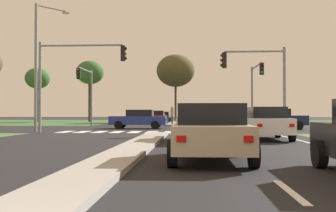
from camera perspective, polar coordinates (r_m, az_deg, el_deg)
The scene contains 33 objects.
ground_plane at distance 31.69m, azimuth -0.20°, elevation -3.26°, with size 200.00×200.00×0.00m, color black.
median_island_near at distance 12.81m, azimuth -5.44°, elevation -6.27°, with size 1.20×22.00×0.14m, color gray.
median_island_far at distance 56.65m, azimuth 1.34°, elevation -2.20°, with size 1.20×36.00×0.14m, color gray.
lane_dash_near at distance 6.84m, azimuth 16.80°, elevation -11.43°, with size 0.14×2.00×0.01m, color silver.
lane_dash_second at distance 12.70m, azimuth 10.43°, elevation -6.60°, with size 0.14×2.00×0.01m, color silver.
lane_dash_third at distance 18.65m, azimuth 8.13°, elevation -4.81°, with size 0.14×2.00×0.01m, color silver.
lane_dash_fourth at distance 24.62m, azimuth 6.96°, elevation -3.89°, with size 0.14×2.00×0.01m, color silver.
lane_dash_fifth at distance 30.60m, azimuth 6.24°, elevation -3.33°, with size 0.14×2.00×0.01m, color silver.
stop_bar_near at distance 24.71m, azimuth 7.64°, elevation -3.88°, with size 6.40×0.50×0.01m, color silver.
crosswalk_bar_near at distance 27.72m, azimuth -14.23°, elevation -3.54°, with size 0.70×2.80×0.01m, color silver.
crosswalk_bar_second at distance 27.40m, azimuth -11.93°, elevation -3.58°, with size 0.70×2.80×0.01m, color silver.
crosswalk_bar_third at distance 27.12m, azimuth -9.58°, elevation -3.62°, with size 0.70×2.80×0.01m, color silver.
crosswalk_bar_fourth at distance 26.89m, azimuth -7.19°, elevation -3.65°, with size 0.70×2.80×0.01m, color silver.
crosswalk_bar_fifth at distance 26.70m, azimuth -4.75°, elevation -3.67°, with size 0.70×2.80×0.01m, color silver.
crosswalk_bar_sixth at distance 26.56m, azimuth -2.29°, elevation -3.68°, with size 0.70×2.80×0.01m, color silver.
crosswalk_bar_seventh at distance 26.48m, azimuth 0.19°, elevation -3.69°, with size 0.70×2.80×0.01m, color silver.
crosswalk_bar_eighth at distance 26.44m, azimuth 2.68°, elevation -3.70°, with size 0.70×2.80×0.01m, color silver.
car_navy_near at distance 32.34m, azimuth 15.11°, elevation -1.75°, with size 4.28×2.08×1.58m.
car_maroon_third at distance 51.07m, azimuth -1.45°, elevation -1.51°, with size 1.96×4.63×1.56m.
car_white_fourth at distance 19.71m, azimuth 13.59°, elevation -2.32°, with size 1.96×4.63×1.53m.
car_blue_fifth at distance 32.93m, azimuth -4.15°, elevation -1.82°, with size 4.57×2.06×1.52m.
car_teal_sixth at distance 61.67m, azimuth -0.61°, elevation -1.46°, with size 2.04×4.51×1.47m.
car_silver_seventh at distance 18.05m, azimuth 4.16°, elevation -2.45°, with size 1.99×4.50×1.55m.
car_beige_eighth at distance 10.62m, azimuth 5.94°, elevation -3.63°, with size 2.07×4.22×1.48m.
traffic_signal_near_right at distance 25.47m, azimuth 12.84°, elevation 4.34°, with size 3.99×0.32×5.27m.
traffic_signal_far_left at distance 37.75m, azimuth -11.35°, elevation 2.78°, with size 0.32×4.78×5.38m.
traffic_signal_far_right at distance 36.68m, azimuth 12.20°, elevation 3.17°, with size 0.32×5.60×5.59m.
traffic_signal_near_left at distance 26.25m, azimuth -13.34°, elevation 5.07°, with size 5.63×0.32×5.75m.
street_lamp_second at distance 28.64m, azimuth -17.63°, elevation 6.25°, with size 1.85×1.96×8.55m.
pedestrian_at_median at distance 41.59m, azimuth 0.59°, elevation -0.97°, with size 0.34×0.34×1.85m.
treeline_second at distance 61.06m, azimuth -17.86°, elevation 3.68°, with size 3.53×3.53×7.74m.
treeline_third at distance 60.69m, azimuth -10.91°, elevation 4.57°, with size 4.06×4.06×8.94m.
treeline_fourth at distance 56.10m, azimuth 1.07°, elevation 4.97°, with size 5.25×5.25×9.34m.
Camera 1 is at (1.94, -1.61, 1.25)m, focal length 43.38 mm.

